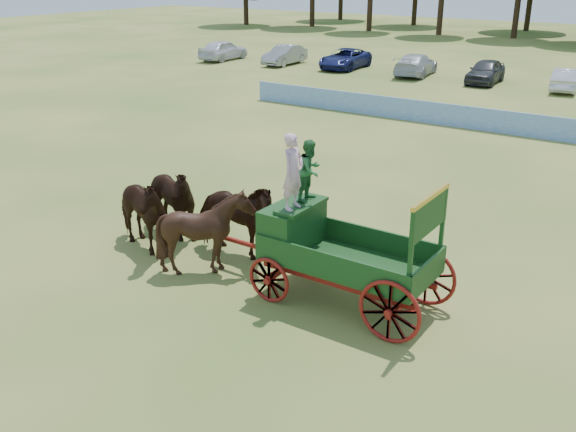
{
  "coord_description": "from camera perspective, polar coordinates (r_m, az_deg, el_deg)",
  "views": [
    {
      "loc": [
        7.78,
        -11.2,
        7.25
      ],
      "look_at": [
        -0.69,
        1.25,
        1.3
      ],
      "focal_mm": 40.0,
      "sensor_mm": 36.0,
      "label": 1
    }
  ],
  "objects": [
    {
      "name": "ground",
      "position": [
        15.44,
        -0.49,
        -6.44
      ],
      "size": [
        160.0,
        160.0,
        0.0
      ],
      "primitive_type": "plane",
      "color": "#A9964C",
      "rests_on": "ground"
    },
    {
      "name": "farm_dray",
      "position": [
        14.51,
        2.92,
        -1.29
      ],
      "size": [
        5.99,
        2.0,
        3.86
      ],
      "color": "maroon",
      "rests_on": "ground"
    },
    {
      "name": "sponsor_banner",
      "position": [
        31.22,
        17.25,
        8.16
      ],
      "size": [
        26.0,
        0.08,
        1.05
      ],
      "primitive_type": "cube",
      "color": "#1F59AB",
      "rests_on": "ground"
    },
    {
      "name": "horse_wheel_right",
      "position": [
        16.72,
        -4.83,
        -0.2
      ],
      "size": [
        2.66,
        1.46,
        2.15
      ],
      "primitive_type": "imported",
      "rotation": [
        0.0,
        0.0,
        1.69
      ],
      "color": "black",
      "rests_on": "ground"
    },
    {
      "name": "horse_lead_right",
      "position": [
        18.24,
        -10.73,
        1.38
      ],
      "size": [
        2.73,
        1.67,
        2.15
      ],
      "primitive_type": "imported",
      "rotation": [
        0.0,
        0.0,
        1.36
      ],
      "color": "black",
      "rests_on": "ground"
    },
    {
      "name": "horse_wheel_left",
      "position": [
        15.94,
        -7.31,
        -1.4
      ],
      "size": [
        2.03,
        1.82,
        2.15
      ],
      "primitive_type": "imported",
      "rotation": [
        0.0,
        0.0,
        1.53
      ],
      "color": "black",
      "rests_on": "ground"
    },
    {
      "name": "horse_lead_left",
      "position": [
        17.53,
        -13.23,
        0.34
      ],
      "size": [
        2.75,
        1.73,
        2.15
      ],
      "primitive_type": "imported",
      "rotation": [
        0.0,
        0.0,
        1.33
      ],
      "color": "black",
      "rests_on": "ground"
    }
  ]
}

